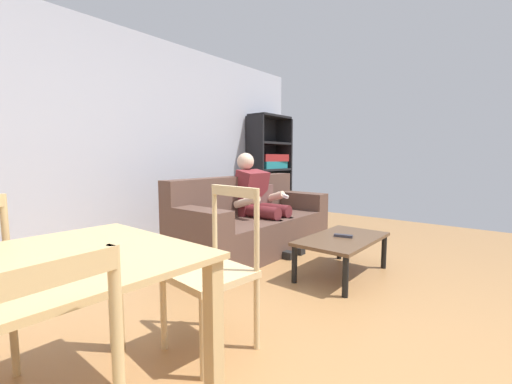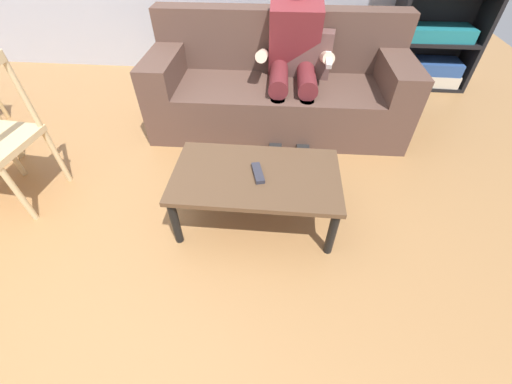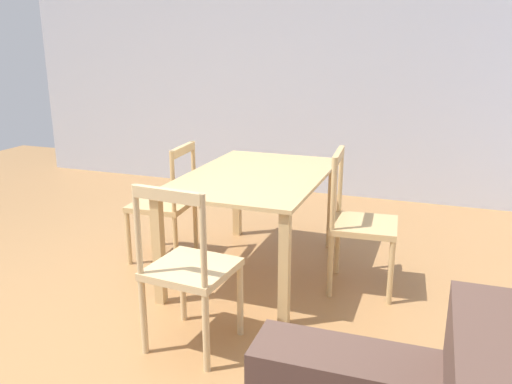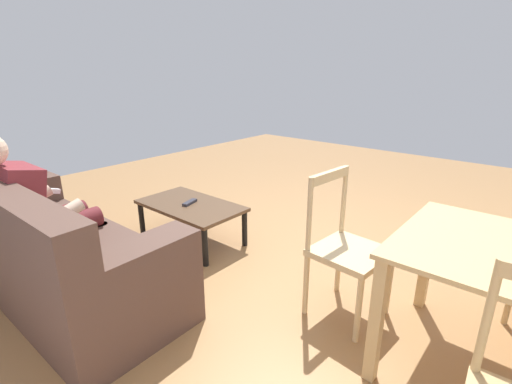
# 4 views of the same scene
# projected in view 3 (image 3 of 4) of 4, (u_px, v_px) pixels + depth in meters

# --- Properties ---
(ground_plane) EXTENTS (9.05, 9.05, 0.00)m
(ground_plane) POSITION_uv_depth(u_px,v_px,m) (61.00, 349.00, 2.82)
(ground_plane) COLOR #9E7042
(wall_side) EXTENTS (0.12, 5.90, 2.57)m
(wall_side) POSITION_uv_depth(u_px,v_px,m) (269.00, 73.00, 5.64)
(wall_side) COLOR #ABB0BE
(wall_side) RESTS_ON ground_plane
(dining_table) EXTENTS (1.40, 0.92, 0.73)m
(dining_table) POSITION_uv_depth(u_px,v_px,m) (256.00, 188.00, 3.61)
(dining_table) COLOR tan
(dining_table) RESTS_ON ground_plane
(dining_chair_near_wall) EXTENTS (0.45, 0.45, 0.93)m
(dining_chair_near_wall) POSITION_uv_depth(u_px,v_px,m) (360.00, 224.00, 3.42)
(dining_chair_near_wall) COLOR tan
(dining_chair_near_wall) RESTS_ON ground_plane
(dining_chair_facing_couch) EXTENTS (0.45, 0.45, 0.94)m
(dining_chair_facing_couch) POSITION_uv_depth(u_px,v_px,m) (189.00, 269.00, 2.73)
(dining_chair_facing_couch) COLOR #D1B27F
(dining_chair_facing_couch) RESTS_ON ground_plane
(dining_chair_by_doorway) EXTENTS (0.45, 0.45, 0.89)m
(dining_chair_by_doorway) POSITION_uv_depth(u_px,v_px,m) (165.00, 204.00, 3.90)
(dining_chair_by_doorway) COLOR tan
(dining_chair_by_doorway) RESTS_ON ground_plane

